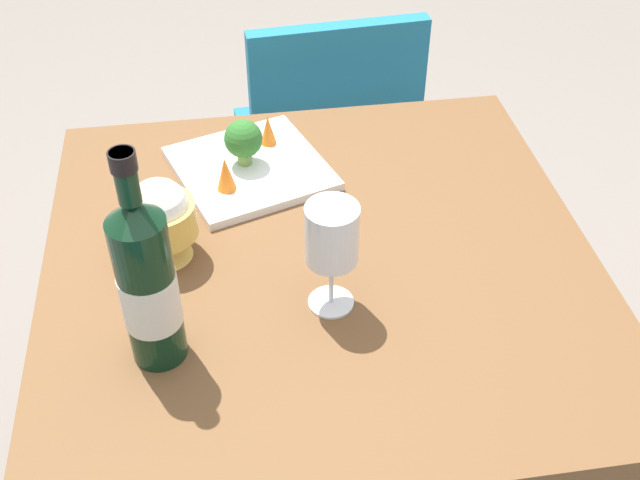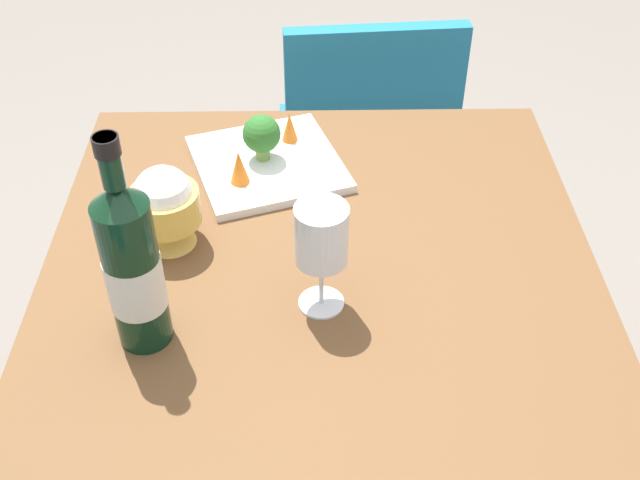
% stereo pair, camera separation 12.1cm
% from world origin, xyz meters
% --- Properties ---
extents(dining_table, '(0.87, 0.87, 0.76)m').
position_xyz_m(dining_table, '(0.00, 0.00, 0.66)').
color(dining_table, brown).
rests_on(dining_table, ground_plane).
extents(chair_near_window, '(0.43, 0.43, 0.85)m').
position_xyz_m(chair_near_window, '(-0.69, 0.13, 0.53)').
color(chair_near_window, teal).
rests_on(chair_near_window, ground_plane).
extents(wine_bottle, '(0.08, 0.08, 0.33)m').
position_xyz_m(wine_bottle, '(0.17, -0.25, 0.89)').
color(wine_bottle, black).
rests_on(wine_bottle, dining_table).
extents(wine_glass, '(0.08, 0.08, 0.18)m').
position_xyz_m(wine_glass, '(0.11, -0.00, 0.88)').
color(wine_glass, white).
rests_on(wine_glass, dining_table).
extents(rice_bowl, '(0.11, 0.11, 0.14)m').
position_xyz_m(rice_bowl, '(-0.03, -0.24, 0.83)').
color(rice_bowl, gold).
rests_on(rice_bowl, dining_table).
extents(serving_plate, '(0.32, 0.32, 0.02)m').
position_xyz_m(serving_plate, '(-0.24, -0.09, 0.76)').
color(serving_plate, white).
rests_on(serving_plate, dining_table).
extents(broccoli_floret, '(0.07, 0.07, 0.09)m').
position_xyz_m(broccoli_floret, '(-0.25, -0.10, 0.82)').
color(broccoli_floret, '#729E4C').
rests_on(broccoli_floret, serving_plate).
extents(carrot_garnish_left, '(0.03, 0.03, 0.06)m').
position_xyz_m(carrot_garnish_left, '(-0.30, -0.05, 0.80)').
color(carrot_garnish_left, orange).
rests_on(carrot_garnish_left, serving_plate).
extents(carrot_garnish_right, '(0.03, 0.03, 0.06)m').
position_xyz_m(carrot_garnish_right, '(-0.17, -0.14, 0.80)').
color(carrot_garnish_right, orange).
rests_on(carrot_garnish_right, serving_plate).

